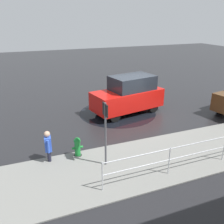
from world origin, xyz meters
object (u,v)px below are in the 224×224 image
fire_hydrant (77,147)px  pedestrian (48,145)px  sign_post (105,126)px  moving_hatchback (129,95)px

fire_hydrant → pedestrian: (1.07, -0.09, 0.28)m
fire_hydrant → sign_post: (-0.79, 0.96, 1.18)m
moving_hatchback → pedestrian: bearing=35.5°
moving_hatchback → pedestrian: moving_hatchback is taller
moving_hatchback → pedestrian: (4.90, 3.50, -0.34)m
pedestrian → sign_post: bearing=150.4°
moving_hatchback → pedestrian: 6.03m
moving_hatchback → sign_post: size_ratio=1.73×
moving_hatchback → sign_post: bearing=56.2°
fire_hydrant → pedestrian: size_ratio=0.66×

